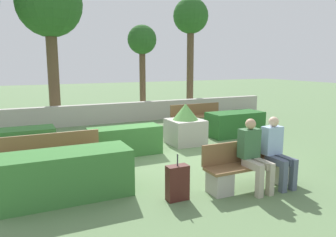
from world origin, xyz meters
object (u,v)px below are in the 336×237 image
(bench_front, at_px, (250,170))
(person_seated_man, at_px, (253,152))
(tree_center_right, at_px, (142,44))
(suitcase, at_px, (177,183))
(bench_right_side, at_px, (198,119))
(planter_corner_left, at_px, (185,126))
(tree_rightmost, at_px, (191,21))
(person_seated_woman, at_px, (276,148))
(tree_center_left, at_px, (49,7))
(bench_left_side, at_px, (50,160))

(bench_front, relative_size, person_seated_man, 1.43)
(person_seated_man, xyz_separation_m, tree_center_right, (1.27, 8.92, 2.40))
(suitcase, xyz_separation_m, tree_center_right, (2.73, 8.74, 2.82))
(bench_front, bearing_deg, bench_right_side, 69.56)
(planter_corner_left, distance_m, tree_rightmost, 7.43)
(person_seated_man, relative_size, suitcase, 1.63)
(suitcase, bearing_deg, tree_rightmost, 59.72)
(planter_corner_left, bearing_deg, bench_right_side, 50.72)
(bench_right_side, height_order, suitcase, bench_right_side)
(planter_corner_left, distance_m, tree_center_right, 5.97)
(person_seated_man, distance_m, person_seated_woman, 0.55)
(tree_center_left, distance_m, tree_center_right, 3.91)
(tree_center_right, bearing_deg, bench_right_side, -77.58)
(bench_left_side, relative_size, bench_right_side, 1.08)
(planter_corner_left, xyz_separation_m, suitcase, (-2.00, -3.42, -0.21))
(bench_left_side, distance_m, tree_center_left, 8.02)
(bench_front, bearing_deg, person_seated_woman, -16.34)
(suitcase, bearing_deg, person_seated_man, -7.22)
(bench_front, relative_size, tree_center_left, 0.32)
(bench_front, xyz_separation_m, tree_center_right, (1.21, 8.78, 2.79))
(bench_right_side, distance_m, planter_corner_left, 2.37)
(bench_front, relative_size, tree_rightmost, 0.36)
(planter_corner_left, bearing_deg, suitcase, -120.32)
(person_seated_woman, bearing_deg, bench_left_side, 147.87)
(bench_left_side, bearing_deg, person_seated_man, -33.85)
(bench_right_side, xyz_separation_m, suitcase, (-3.50, -5.25, -0.03))
(bench_front, distance_m, suitcase, 1.53)
(person_seated_man, height_order, suitcase, person_seated_man)
(tree_center_left, bearing_deg, tree_center_right, -5.27)
(tree_center_left, bearing_deg, bench_front, -74.92)
(bench_left_side, xyz_separation_m, tree_center_left, (0.92, 6.84, 4.10))
(planter_corner_left, distance_m, tree_center_left, 7.48)
(tree_center_right, distance_m, tree_rightmost, 2.76)
(suitcase, bearing_deg, tree_center_left, 95.86)
(person_seated_man, bearing_deg, tree_center_right, 81.90)
(bench_front, xyz_separation_m, person_seated_man, (-0.06, -0.14, 0.40))
(planter_corner_left, bearing_deg, person_seated_woman, -89.79)
(tree_center_right, bearing_deg, person_seated_woman, -94.60)
(tree_center_left, relative_size, tree_center_right, 1.48)
(bench_left_side, bearing_deg, suitcase, -48.11)
(bench_front, xyz_separation_m, tree_rightmost, (3.71, 9.02, 3.91))
(person_seated_man, relative_size, tree_rightmost, 0.25)
(person_seated_man, height_order, planter_corner_left, person_seated_man)
(person_seated_woman, distance_m, planter_corner_left, 3.61)
(person_seated_woman, xyz_separation_m, tree_center_left, (-2.94, 9.26, 3.71))
(bench_left_side, height_order, planter_corner_left, planter_corner_left)
(suitcase, height_order, tree_rightmost, tree_rightmost)
(person_seated_woman, xyz_separation_m, tree_rightmost, (3.23, 9.16, 3.52))
(suitcase, bearing_deg, bench_right_side, 56.33)
(bench_right_side, height_order, tree_center_right, tree_center_right)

